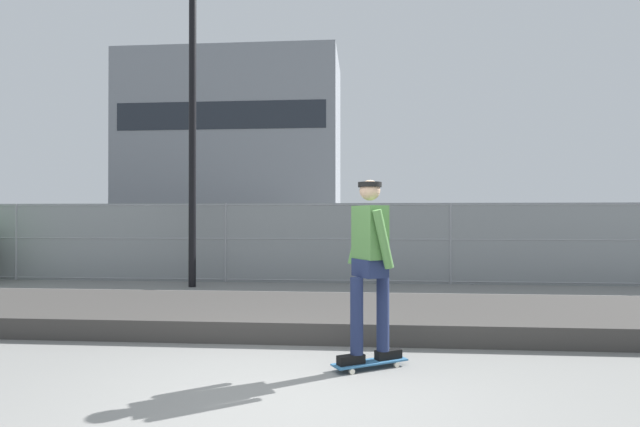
{
  "coord_description": "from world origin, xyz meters",
  "views": [
    {
      "loc": [
        0.59,
        -4.12,
        1.53
      ],
      "look_at": [
        -0.09,
        4.19,
        1.59
      ],
      "focal_mm": 28.45,
      "sensor_mm": 36.0,
      "label": 1
    }
  ],
  "objects_px": {
    "skateboard": "(370,363)",
    "parked_car_near": "(186,240)",
    "skater": "(370,257)",
    "street_lamp": "(193,70)",
    "parked_car_mid": "(396,241)"
  },
  "relations": [
    {
      "from": "parked_car_near",
      "to": "parked_car_mid",
      "type": "height_order",
      "value": "same"
    },
    {
      "from": "skater",
      "to": "parked_car_near",
      "type": "height_order",
      "value": "skater"
    },
    {
      "from": "skateboard",
      "to": "skater",
      "type": "relative_size",
      "value": 0.43
    },
    {
      "from": "skateboard",
      "to": "skater",
      "type": "bearing_deg",
      "value": 45.0
    },
    {
      "from": "skateboard",
      "to": "skater",
      "type": "xyz_separation_m",
      "value": [
        0.0,
        0.0,
        1.06
      ]
    },
    {
      "from": "skateboard",
      "to": "parked_car_near",
      "type": "relative_size",
      "value": 0.18
    },
    {
      "from": "skateboard",
      "to": "parked_car_near",
      "type": "bearing_deg",
      "value": 118.95
    },
    {
      "from": "skateboard",
      "to": "parked_car_near",
      "type": "distance_m",
      "value": 10.93
    },
    {
      "from": "street_lamp",
      "to": "parked_car_near",
      "type": "relative_size",
      "value": 1.73
    },
    {
      "from": "parked_car_near",
      "to": "parked_car_mid",
      "type": "distance_m",
      "value": 6.17
    },
    {
      "from": "skateboard",
      "to": "street_lamp",
      "type": "distance_m",
      "value": 8.26
    },
    {
      "from": "skateboard",
      "to": "parked_car_mid",
      "type": "relative_size",
      "value": 0.18
    },
    {
      "from": "skateboard",
      "to": "street_lamp",
      "type": "bearing_deg",
      "value": 123.71
    },
    {
      "from": "street_lamp",
      "to": "parked_car_mid",
      "type": "height_order",
      "value": "street_lamp"
    },
    {
      "from": "skateboard",
      "to": "street_lamp",
      "type": "height_order",
      "value": "street_lamp"
    }
  ]
}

